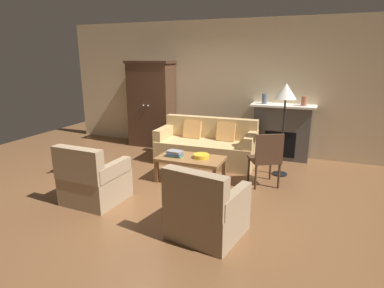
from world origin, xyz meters
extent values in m
plane|color=brown|center=(0.00, 0.00, 0.00)|extent=(9.60, 9.60, 0.00)
cube|color=beige|center=(0.00, 2.55, 1.40)|extent=(7.20, 0.10, 2.80)
cube|color=#4C4947|center=(1.55, 2.30, 0.54)|extent=(1.10, 0.36, 1.08)
cube|color=black|center=(1.55, 2.12, 0.34)|extent=(0.60, 0.01, 0.52)
cube|color=white|center=(1.55, 2.28, 1.10)|extent=(1.26, 0.48, 0.04)
cube|color=#472D1E|center=(-1.40, 2.22, 0.95)|extent=(1.00, 0.52, 1.89)
cube|color=#3C271A|center=(-1.40, 2.22, 1.92)|extent=(1.06, 0.55, 0.06)
sphere|color=#ADAFB5|center=(-1.46, 1.95, 0.98)|extent=(0.04, 0.04, 0.04)
sphere|color=#ADAFB5|center=(-1.34, 1.95, 0.98)|extent=(0.04, 0.04, 0.04)
cube|color=tan|center=(0.21, 1.43, 0.22)|extent=(1.93, 0.91, 0.44)
cube|color=tan|center=(0.20, 1.77, 0.65)|extent=(1.91, 0.25, 0.42)
cube|color=tan|center=(-0.66, 1.40, 0.55)|extent=(0.19, 0.80, 0.22)
cube|color=tan|center=(1.09, 1.47, 0.55)|extent=(0.19, 0.80, 0.22)
cube|color=tan|center=(-0.14, 1.62, 0.61)|extent=(0.37, 0.20, 0.37)
cube|color=tan|center=(0.56, 1.65, 0.61)|extent=(0.37, 0.20, 0.37)
cube|color=olive|center=(0.30, 0.43, 0.39)|extent=(1.10, 0.60, 0.05)
cube|color=brown|center=(-0.21, 0.17, 0.18)|extent=(0.06, 0.06, 0.37)
cube|color=brown|center=(0.81, 0.17, 0.18)|extent=(0.06, 0.06, 0.37)
cube|color=brown|center=(-0.21, 0.69, 0.18)|extent=(0.06, 0.06, 0.37)
cube|color=brown|center=(0.81, 0.69, 0.18)|extent=(0.06, 0.06, 0.37)
cylinder|color=gold|center=(0.47, 0.47, 0.45)|extent=(0.26, 0.26, 0.06)
cube|color=#427A4C|center=(0.04, 0.38, 0.44)|extent=(0.25, 0.18, 0.03)
cube|color=#38569E|center=(0.03, 0.37, 0.47)|extent=(0.25, 0.18, 0.03)
cube|color=gray|center=(0.04, 0.37, 0.50)|extent=(0.25, 0.19, 0.04)
cylinder|color=#565B66|center=(1.17, 2.28, 1.22)|extent=(0.11, 0.11, 0.20)
cylinder|color=#A86042|center=(1.93, 2.28, 1.21)|extent=(0.11, 0.11, 0.19)
cube|color=#997F60|center=(-0.71, -0.78, 0.21)|extent=(0.79, 0.79, 0.42)
cube|color=#997F60|center=(-0.72, -1.09, 0.65)|extent=(0.77, 0.19, 0.46)
cube|color=#997F60|center=(-0.38, -0.79, 0.52)|extent=(0.15, 0.70, 0.20)
cube|color=#997F60|center=(-1.04, -0.77, 0.52)|extent=(0.15, 0.70, 0.20)
cube|color=#997F60|center=(1.12, -1.05, 0.21)|extent=(0.88, 0.88, 0.42)
cube|color=#997F60|center=(1.06, -1.35, 0.65)|extent=(0.78, 0.29, 0.46)
cube|color=#997F60|center=(1.44, -1.11, 0.52)|extent=(0.24, 0.71, 0.20)
cube|color=#997F60|center=(0.79, -0.99, 0.52)|extent=(0.24, 0.71, 0.20)
cube|color=#472D1E|center=(1.47, 0.74, 0.43)|extent=(0.60, 0.60, 0.04)
cylinder|color=#472D1E|center=(1.54, 0.99, 0.21)|extent=(0.04, 0.04, 0.41)
cylinder|color=#472D1E|center=(1.21, 0.81, 0.21)|extent=(0.04, 0.04, 0.41)
cylinder|color=#472D1E|center=(1.72, 0.66, 0.21)|extent=(0.04, 0.04, 0.41)
cylinder|color=#472D1E|center=(1.39, 0.48, 0.21)|extent=(0.04, 0.04, 0.41)
cube|color=#472D1E|center=(1.56, 0.56, 0.68)|extent=(0.41, 0.25, 0.45)
cylinder|color=black|center=(1.67, 1.30, 0.01)|extent=(0.26, 0.26, 0.02)
cylinder|color=black|center=(1.67, 1.30, 0.69)|extent=(0.03, 0.03, 1.38)
cone|color=white|center=(1.67, 1.30, 1.49)|extent=(0.36, 0.36, 0.26)
ellipsoid|color=beige|center=(-1.97, 0.02, 0.25)|extent=(0.31, 0.44, 0.22)
sphere|color=beige|center=(-1.90, 0.25, 0.31)|extent=(0.15, 0.15, 0.15)
cylinder|color=beige|center=(-1.99, 0.16, 0.07)|extent=(0.06, 0.06, 0.14)
cylinder|color=beige|center=(-1.88, 0.12, 0.07)|extent=(0.06, 0.06, 0.14)
cylinder|color=beige|center=(-2.06, -0.07, 0.07)|extent=(0.06, 0.06, 0.14)
cylinder|color=beige|center=(-1.96, -0.11, 0.07)|extent=(0.06, 0.06, 0.14)
sphere|color=beige|center=(-2.04, -0.19, 0.27)|extent=(0.06, 0.06, 0.06)
camera|label=1|loc=(2.21, -4.30, 2.05)|focal=30.00mm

